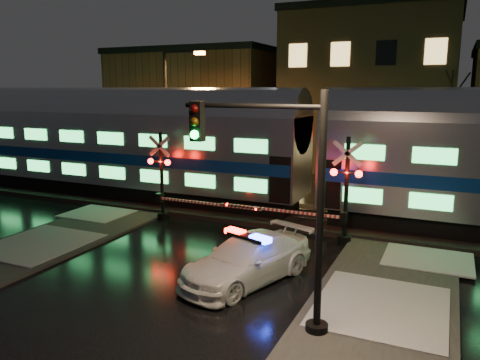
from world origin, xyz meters
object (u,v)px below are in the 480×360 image
at_px(streetlight, 170,109).
at_px(police_car, 247,259).
at_px(crossing_signal_left, 167,185).
at_px(traffic_light, 282,207).
at_px(crossing_signal_right, 337,200).

bearing_deg(streetlight, police_car, -48.57).
xyz_separation_m(police_car, crossing_signal_left, (-6.21, 4.92, 0.97)).
bearing_deg(police_car, crossing_signal_left, 160.69).
distance_m(crossing_signal_left, streetlight, 8.44).
bearing_deg(crossing_signal_left, traffic_light, -41.90).
bearing_deg(crossing_signal_left, police_car, -38.43).
xyz_separation_m(crossing_signal_right, traffic_light, (0.28, -7.36, 1.46)).
bearing_deg(streetlight, crossing_signal_left, -58.85).
relative_size(crossing_signal_left, traffic_light, 0.96).
height_order(police_car, streetlight, streetlight).
relative_size(crossing_signal_left, streetlight, 0.69).
height_order(police_car, crossing_signal_right, crossing_signal_right).
height_order(crossing_signal_right, streetlight, streetlight).
xyz_separation_m(crossing_signal_right, crossing_signal_left, (-7.92, -0.00, -0.07)).
xyz_separation_m(crossing_signal_left, traffic_light, (8.19, -7.35, 1.54)).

